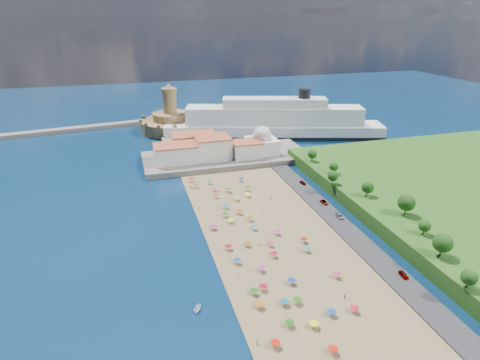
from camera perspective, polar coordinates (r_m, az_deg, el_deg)
name	(u,v)px	position (r m, az deg, el deg)	size (l,w,h in m)	color
ground	(248,224)	(155.86, 1.15, -6.32)	(700.00, 700.00, 0.00)	#071938
terrace	(226,157)	(221.92, -1.96, 3.26)	(90.00, 36.00, 3.00)	#59544C
jetty	(178,143)	(250.92, -8.85, 5.28)	(18.00, 70.00, 2.40)	#59544C
breakwater	(18,135)	(300.55, -29.01, 5.62)	(200.00, 7.00, 2.60)	#59544C
waterfront_buildings	(202,148)	(217.82, -5.36, 4.57)	(57.00, 29.00, 11.00)	silver
domed_building	(262,142)	(223.19, 3.15, 5.38)	(16.00, 16.00, 15.00)	silver
fortress	(171,122)	(278.09, -9.78, 8.14)	(40.00, 40.00, 32.40)	#9C7E4E
cruise_ship	(274,123)	(263.08, 4.85, 8.10)	(141.51, 60.19, 30.88)	black
beach_parasols	(254,236)	(144.46, 2.03, -7.90)	(32.61, 116.16, 2.20)	gray
beachgoers	(247,223)	(154.79, 0.97, -6.07)	(33.43, 99.56, 1.87)	tan
moored_boats	(216,344)	(106.30, -3.37, -22.30)	(6.96, 27.05, 1.61)	white
parked_cars	(336,213)	(165.67, 13.53, -4.59)	(2.42, 78.69, 1.40)	gray
hillside_trees	(384,200)	(161.03, 19.84, -2.72)	(17.59, 108.41, 8.19)	#382314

